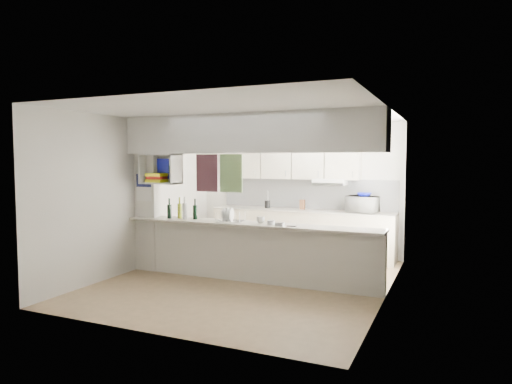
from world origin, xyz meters
The scene contains 16 objects.
floor centered at (0.00, 0.00, 0.00)m, with size 4.80×4.80×0.00m, color #937855.
ceiling centered at (0.00, 0.00, 2.60)m, with size 4.80×4.80×0.00m, color white.
wall_back centered at (0.00, 2.40, 1.30)m, with size 4.20×4.20×0.00m, color silver.
wall_left centered at (-2.10, 0.00, 1.30)m, with size 4.80×4.80×0.00m, color silver.
wall_right centered at (2.10, 0.00, 1.30)m, with size 4.80×4.80×0.00m, color silver.
servery_partition centered at (-0.17, 0.00, 1.66)m, with size 4.20×0.50×2.60m.
cubby_shelf centered at (-1.57, -0.06, 1.71)m, with size 0.65×0.35×0.50m.
kitchen_run centered at (0.16, 2.14, 0.83)m, with size 3.60×0.63×2.24m.
microwave centered at (1.38, 2.12, 1.07)m, with size 0.55×0.37×0.30m, color white.
bowl centered at (1.41, 2.09, 1.26)m, with size 0.27×0.27×0.07m, color #0E159B.
dish_rack centered at (-0.32, 0.01, 1.01)m, with size 0.46×0.37×0.23m.
cup centered at (0.24, -0.06, 0.98)m, with size 0.13×0.13×0.10m, color white.
wine_bottles centered at (-1.20, 0.00, 1.05)m, with size 0.52×0.15×0.37m.
plastic_tubs centered at (0.48, -0.07, 0.95)m, with size 0.48×0.21×0.06m.
utensil_jar centered at (-0.55, 2.15, 1.00)m, with size 0.11×0.11×0.16m, color black.
knife_block centered at (0.19, 2.18, 1.02)m, with size 0.10×0.08×0.19m, color #54321C.
Camera 1 is at (2.94, -6.40, 1.89)m, focal length 32.00 mm.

